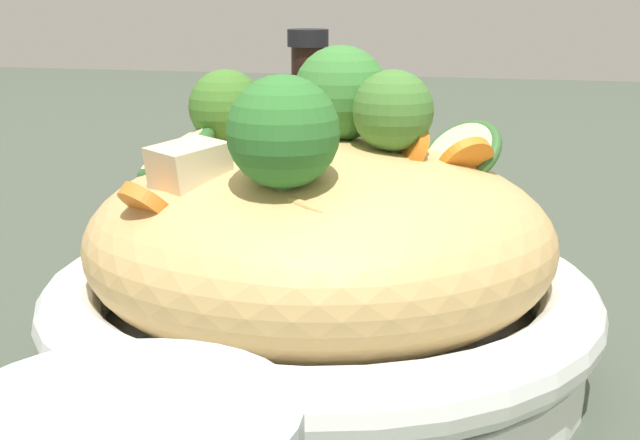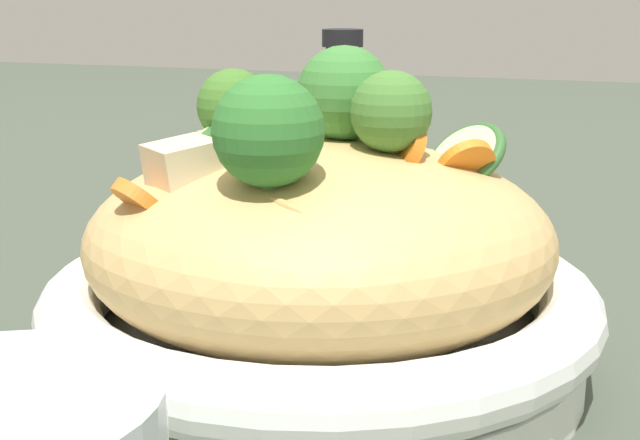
% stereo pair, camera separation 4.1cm
% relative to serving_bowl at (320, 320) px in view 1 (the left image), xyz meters
% --- Properties ---
extents(ground_plane, '(3.00, 3.00, 0.00)m').
position_rel_serving_bowl_xyz_m(ground_plane, '(0.00, 0.00, -0.03)').
color(ground_plane, '#424B3E').
extents(serving_bowl, '(0.26, 0.26, 0.05)m').
position_rel_serving_bowl_xyz_m(serving_bowl, '(0.00, 0.00, 0.00)').
color(serving_bowl, white).
rests_on(serving_bowl, ground_plane).
extents(noodle_heap, '(0.22, 0.22, 0.10)m').
position_rel_serving_bowl_xyz_m(noodle_heap, '(0.00, 0.00, 0.04)').
color(noodle_heap, tan).
rests_on(noodle_heap, serving_bowl).
extents(broccoli_florets, '(0.13, 0.14, 0.06)m').
position_rel_serving_bowl_xyz_m(broccoli_florets, '(-0.00, -0.01, 0.10)').
color(broccoli_florets, '#93AD6A').
rests_on(broccoli_florets, serving_bowl).
extents(carrot_coins, '(0.15, 0.11, 0.04)m').
position_rel_serving_bowl_xyz_m(carrot_coins, '(0.02, -0.02, 0.08)').
color(carrot_coins, orange).
rests_on(carrot_coins, serving_bowl).
extents(zucchini_slices, '(0.18, 0.08, 0.03)m').
position_rel_serving_bowl_xyz_m(zucchini_slices, '(-0.01, 0.01, 0.08)').
color(zucchini_slices, beige).
rests_on(zucchini_slices, serving_bowl).
extents(chicken_chunks, '(0.06, 0.13, 0.03)m').
position_rel_serving_bowl_xyz_m(chicken_chunks, '(-0.03, 0.02, 0.08)').
color(chicken_chunks, beige).
rests_on(chicken_chunks, serving_bowl).
extents(soy_sauce_bottle, '(0.05, 0.05, 0.15)m').
position_rel_serving_bowl_xyz_m(soy_sauce_bottle, '(-0.06, 0.22, 0.04)').
color(soy_sauce_bottle, black).
rests_on(soy_sauce_bottle, ground_plane).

